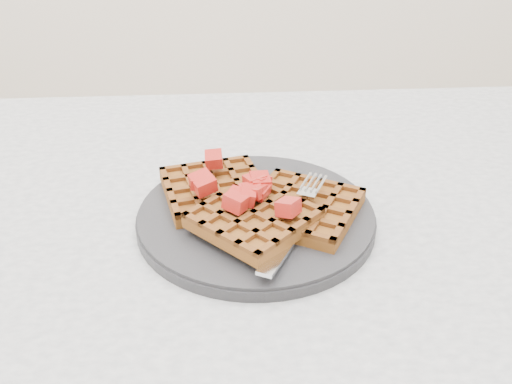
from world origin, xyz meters
TOP-DOWN VIEW (x-y plane):
  - table at (0.00, 0.00)m, footprint 1.20×0.80m
  - plate at (-0.14, 0.01)m, footprint 0.26×0.26m
  - waffles at (-0.14, 0.00)m, footprint 0.24×0.22m
  - strawberry_pile at (-0.14, 0.01)m, footprint 0.15×0.15m
  - fork at (-0.10, -0.03)m, footprint 0.10×0.17m

SIDE VIEW (x-z plane):
  - table at x=0.00m, z-range 0.26..1.01m
  - plate at x=-0.14m, z-range 0.75..0.77m
  - fork at x=-0.10m, z-range 0.77..0.78m
  - waffles at x=-0.14m, z-range 0.76..0.79m
  - strawberry_pile at x=-0.14m, z-range 0.79..0.82m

